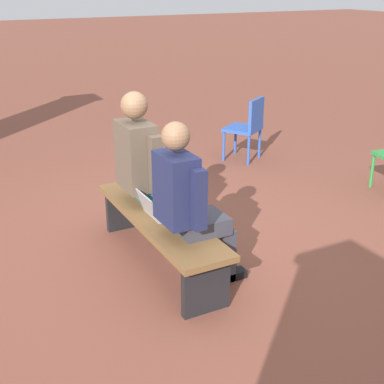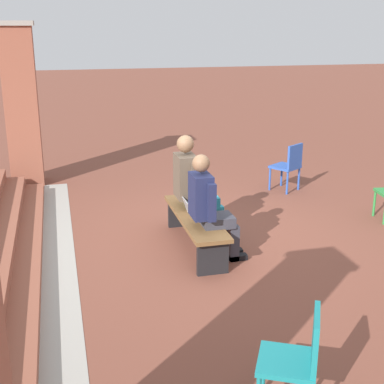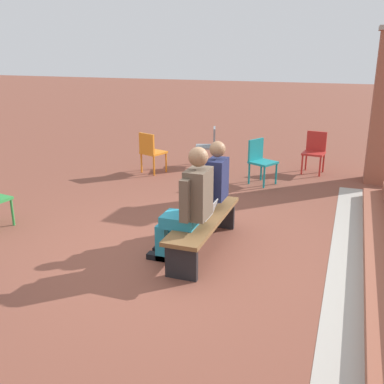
# 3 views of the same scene
# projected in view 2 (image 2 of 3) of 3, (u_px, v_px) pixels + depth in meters

# --- Properties ---
(ground_plane) EXTENTS (60.00, 60.00, 0.00)m
(ground_plane) POSITION_uv_depth(u_px,v_px,m) (213.00, 239.00, 7.24)
(ground_plane) COLOR brown
(concrete_strip) EXTENTS (6.83, 0.40, 0.01)m
(concrete_strip) POSITION_uv_depth(u_px,v_px,m) (59.00, 261.00, 6.56)
(concrete_strip) COLOR #A8A399
(concrete_strip) RESTS_ON ground
(brick_pillar_right_of_steps) EXTENTS (0.64, 0.64, 2.84)m
(brick_pillar_right_of_steps) POSITION_uv_depth(u_px,v_px,m) (22.00, 105.00, 9.39)
(brick_pillar_right_of_steps) COLOR #93513D
(brick_pillar_right_of_steps) RESTS_ON ground
(bench) EXTENTS (1.80, 0.44, 0.45)m
(bench) POSITION_uv_depth(u_px,v_px,m) (195.00, 222.00, 6.86)
(bench) COLOR brown
(bench) RESTS_ON ground
(person_student) EXTENTS (0.54, 0.68, 1.34)m
(person_student) POSITION_uv_depth(u_px,v_px,m) (209.00, 205.00, 6.39)
(person_student) COLOR #383842
(person_student) RESTS_ON ground
(person_adult) EXTENTS (0.59, 0.74, 1.42)m
(person_adult) POSITION_uv_depth(u_px,v_px,m) (194.00, 185.00, 7.09)
(person_adult) COLOR teal
(person_adult) RESTS_ON ground
(laptop) EXTENTS (0.32, 0.29, 0.21)m
(laptop) POSITION_uv_depth(u_px,v_px,m) (194.00, 211.00, 6.82)
(laptop) COLOR #9EA0A5
(laptop) RESTS_ON bench
(plastic_chair_foreground) EXTENTS (0.57, 0.57, 0.84)m
(plastic_chair_foreground) POSITION_uv_depth(u_px,v_px,m) (298.00, 356.00, 3.86)
(plastic_chair_foreground) COLOR teal
(plastic_chair_foreground) RESTS_ON ground
(plastic_chair_by_pillar) EXTENTS (0.58, 0.58, 0.84)m
(plastic_chair_by_pillar) POSITION_uv_depth(u_px,v_px,m) (289.00, 164.00, 9.21)
(plastic_chair_by_pillar) COLOR #2D56B7
(plastic_chair_by_pillar) RESTS_ON ground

